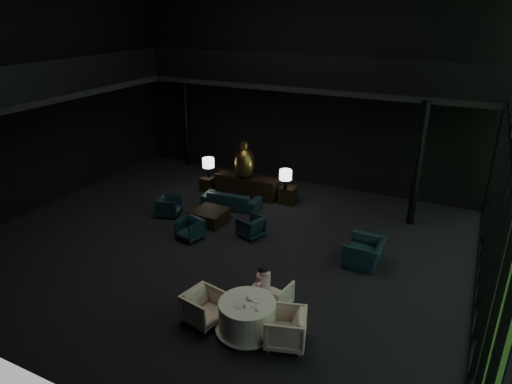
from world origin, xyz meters
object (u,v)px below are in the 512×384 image
at_px(console, 247,186).
at_px(sofa, 231,197).
at_px(side_table_left, 207,184).
at_px(table_lamp_right, 286,176).
at_px(lounge_armchair_west, 169,206).
at_px(lounge_armchair_south, 190,229).
at_px(coffee_table, 210,217).
at_px(dining_chair_west, 204,305).
at_px(dining_chair_east, 285,325).
at_px(dining_table, 247,319).
at_px(lounge_armchair_east, 251,227).
at_px(window_armchair, 365,248).
at_px(child, 263,279).
at_px(table_lamp_left, 208,163).
at_px(dining_chair_north, 274,293).
at_px(side_table_right, 288,195).

height_order(console, sofa, sofa).
distance_m(side_table_left, table_lamp_right, 3.31).
distance_m(lounge_armchair_west, lounge_armchair_south, 1.90).
xyz_separation_m(console, side_table_left, (-1.60, -0.16, -0.12)).
height_order(coffee_table, dining_chair_west, dining_chair_west).
height_order(lounge_armchair_south, dining_chair_east, dining_chair_east).
bearing_deg(dining_table, lounge_armchair_east, 116.17).
height_order(window_armchair, dining_chair_east, window_armchair).
height_order(dining_table, child, child).
bearing_deg(side_table_left, console, 5.57).
bearing_deg(table_lamp_left, console, 1.40).
bearing_deg(console, dining_chair_east, -56.70).
distance_m(table_lamp_left, window_armchair, 7.25).
bearing_deg(table_lamp_right, side_table_left, -179.90).
bearing_deg(coffee_table, side_table_left, 123.66).
bearing_deg(dining_table, coffee_table, 130.26).
bearing_deg(lounge_armchair_south, dining_chair_west, -38.58).
bearing_deg(lounge_armchair_west, dining_chair_north, -138.83).
height_order(side_table_right, window_armchair, window_armchair).
bearing_deg(lounge_armchair_south, side_table_left, 127.26).
bearing_deg(lounge_armchair_east, table_lamp_right, -163.10).
bearing_deg(dining_table, sofa, 122.33).
xyz_separation_m(window_armchair, coffee_table, (-5.10, 0.28, -0.27)).
bearing_deg(dining_table, window_armchair, 68.20).
bearing_deg(side_table_right, lounge_armchair_east, -90.55).
xyz_separation_m(lounge_armchair_south, coffee_table, (-0.05, 1.20, -0.10)).
bearing_deg(side_table_right, dining_table, -74.28).
bearing_deg(lounge_armchair_east, side_table_right, -163.05).
bearing_deg(lounge_armchair_east, dining_table, 43.67).
height_order(side_table_right, dining_chair_west, dining_chair_west).
bearing_deg(sofa, coffee_table, 83.74).
bearing_deg(child, dining_chair_north, -147.57).
height_order(table_lamp_left, sofa, table_lamp_left).
height_order(dining_table, dining_chair_east, dining_chair_east).
bearing_deg(dining_table, dining_chair_east, 1.08).
height_order(lounge_armchair_west, coffee_table, lounge_armchair_west).
xyz_separation_m(table_lamp_left, coffee_table, (1.58, -2.49, -0.81)).
bearing_deg(dining_chair_north, dining_table, 91.05).
relative_size(table_lamp_right, sofa, 0.37).
height_order(table_lamp_right, window_armchair, table_lamp_right).
distance_m(dining_table, child, 1.03).
bearing_deg(coffee_table, dining_chair_north, -40.31).
bearing_deg(dining_chair_north, lounge_armchair_east, -45.95).
bearing_deg(console, side_table_right, 3.73).
bearing_deg(table_lamp_left, table_lamp_right, -1.99).
height_order(side_table_left, table_lamp_left, table_lamp_left).
relative_size(coffee_table, dining_chair_east, 1.10).
bearing_deg(table_lamp_right, lounge_armchair_east, -90.61).
bearing_deg(lounge_armchair_south, dining_chair_east, -21.33).
bearing_deg(table_lamp_left, coffee_table, -57.60).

